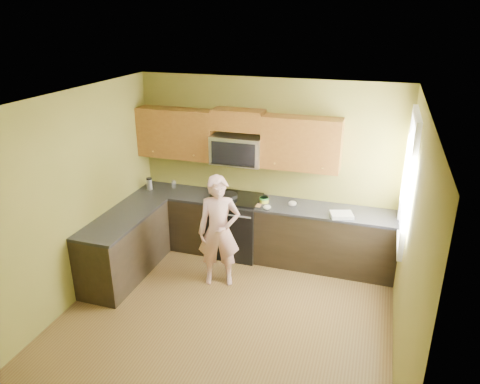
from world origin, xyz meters
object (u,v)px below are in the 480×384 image
at_px(stove, 235,225).
at_px(frying_pan, 229,197).
at_px(woman, 219,231).
at_px(butter_tub, 264,202).
at_px(travel_mug, 150,189).
at_px(microwave, 237,163).

xyz_separation_m(stove, frying_pan, (-0.09, -0.04, 0.47)).
height_order(stove, woman, woman).
relative_size(butter_tub, travel_mug, 0.71).
distance_m(woman, butter_tub, 0.96).
xyz_separation_m(woman, butter_tub, (0.40, 0.86, 0.13)).
bearing_deg(woman, frying_pan, 82.12).
bearing_deg(frying_pan, microwave, 70.11).
height_order(microwave, woman, microwave).
height_order(butter_tub, travel_mug, travel_mug).
distance_m(microwave, woman, 1.18).
relative_size(stove, woman, 0.60).
xyz_separation_m(frying_pan, butter_tub, (0.54, 0.04, -0.03)).
height_order(woman, frying_pan, woman).
bearing_deg(woman, stove, 75.87).
distance_m(stove, frying_pan, 0.48).
bearing_deg(travel_mug, stove, 1.54).
distance_m(stove, butter_tub, 0.64).
height_order(woman, travel_mug, woman).
distance_m(stove, microwave, 0.98).
relative_size(frying_pan, butter_tub, 3.37).
distance_m(microwave, butter_tub, 0.71).
relative_size(frying_pan, travel_mug, 2.40).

